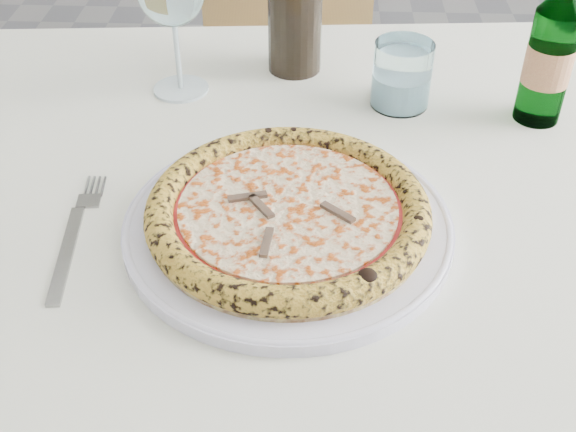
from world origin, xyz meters
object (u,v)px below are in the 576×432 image
Objects in this scene: dining_table at (292,238)px; tumbler at (401,79)px; pizza at (288,211)px; plate at (288,225)px; beer_bottle at (551,54)px; chair_far at (292,38)px.

tumbler is at bearing 51.12° from dining_table.
tumbler is at bearing 63.36° from pizza.
beer_bottle is at bearing 38.11° from plate.
pizza is (-0.00, -0.10, 0.12)m from dining_table.
tumbler is (0.13, 0.26, 0.03)m from plate.
tumbler is 0.38× the size of beer_bottle.
tumbler is (0.13, 0.16, 0.13)m from dining_table.
chair_far reaches higher than pizza.
pizza is 1.31× the size of beer_bottle.
plate is 1.17× the size of pizza.
plate is 3.97× the size of tumbler.
tumbler reaches higher than plate.
pizza is at bearing -90.01° from dining_table.
plate is at bearing -141.89° from beer_bottle.
chair_far is (-0.03, 0.83, -0.13)m from dining_table.
plate reaches higher than dining_table.
chair_far is 0.83m from beer_bottle.
dining_table is at bearing -155.56° from beer_bottle.
plate is at bearing -116.64° from tumbler.
chair_far is 4.23× the size of beer_bottle.
chair_far is 0.74m from tumbler.
dining_table is 16.75× the size of tumbler.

